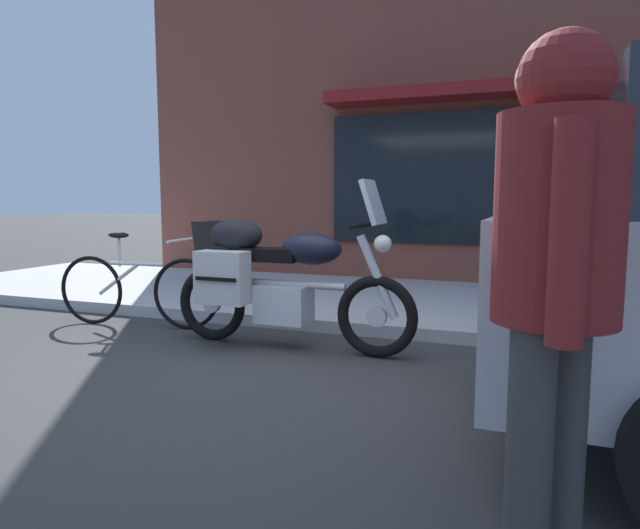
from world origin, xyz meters
TOP-DOWN VIEW (x-y plane):
  - ground_plane at (0.00, 0.00)m, footprint 80.00×80.00m
  - touring_motorcycle at (-0.21, 0.66)m, footprint 2.18×0.65m
  - parked_bicycle at (-1.81, 0.91)m, footprint 1.73×0.48m
  - pedestrian_walking at (1.84, -1.68)m, footprint 0.41×0.56m
  - sandwich_board_sign at (-1.83, 2.52)m, footprint 0.55×0.40m

SIDE VIEW (x-z plane):
  - ground_plane at x=0.00m, z-range 0.00..0.00m
  - parked_bicycle at x=-1.81m, z-range -0.09..0.85m
  - sandwich_board_sign at x=-1.83m, z-range 0.12..0.99m
  - touring_motorcycle at x=-0.21m, z-range -0.09..1.31m
  - pedestrian_walking at x=1.84m, z-range 0.22..1.97m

